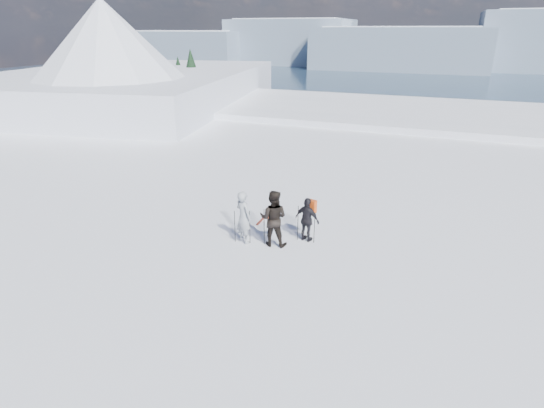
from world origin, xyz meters
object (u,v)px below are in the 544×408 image
at_px(skier_dark, 273,218).
at_px(skis_loose, 267,217).
at_px(skier_pack, 307,220).
at_px(skier_grey, 243,217).

xyz_separation_m(skier_dark, skis_loose, (-1.09, 2.08, -0.99)).
bearing_deg(skier_pack, skier_grey, 38.34).
height_order(skier_grey, skis_loose, skier_grey).
bearing_deg(skier_grey, skier_pack, -128.86).
bearing_deg(skier_dark, skis_loose, -69.45).
bearing_deg(skier_pack, skis_loose, -18.15).
distance_m(skier_pack, skis_loose, 2.63).
xyz_separation_m(skier_pack, skis_loose, (-2.10, 1.38, -0.80)).
height_order(skier_dark, skier_pack, skier_dark).
xyz_separation_m(skier_dark, skier_pack, (1.01, 0.70, -0.20)).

